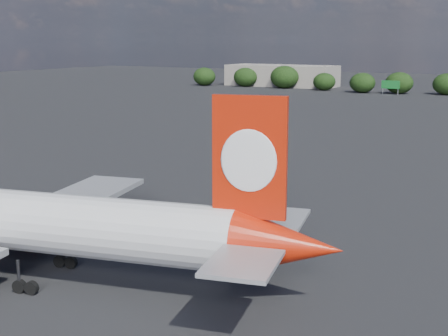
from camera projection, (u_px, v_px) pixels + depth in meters
The scene contains 4 objects.
ground at pixel (293, 154), 97.42m from camera, with size 500.00×500.00×0.00m, color black.
qantas_airliner at pixel (35, 224), 45.81m from camera, with size 42.95×41.11×14.15m.
terminal_building at pixel (282, 76), 240.28m from camera, with size 42.00×16.00×8.00m.
highway_sign at pixel (391, 85), 203.48m from camera, with size 6.00×0.30×4.50m.
Camera 1 is at (39.69, -27.91, 17.57)m, focal length 50.00 mm.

